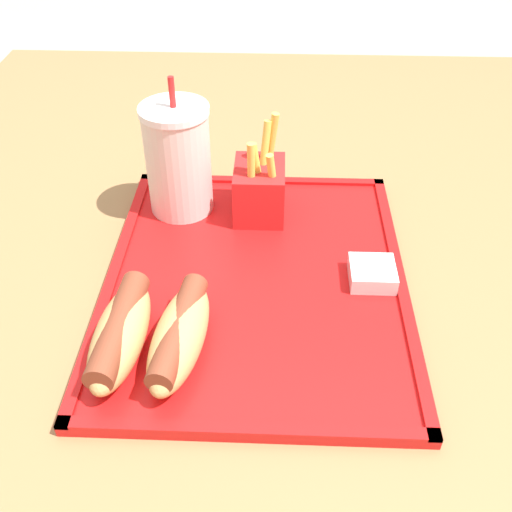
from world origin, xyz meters
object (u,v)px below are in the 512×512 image
Objects in this scene: hot_dog_far at (120,333)px; hot_dog_near at (179,335)px; fries_carton at (260,188)px; sauce_cup_mayo at (372,273)px; soda_cup at (178,159)px.

hot_dog_near is (0.00, -0.06, -0.00)m from hot_dog_far.
fries_carton is at bearing -27.45° from hot_dog_far.
soda_cup is at bearing 59.69° from sauce_cup_mayo.
hot_dog_far reaches higher than sauce_cup_mayo.
sauce_cup_mayo is (0.11, -0.25, -0.01)m from hot_dog_far.
fries_carton is at bearing -15.80° from hot_dog_near.
hot_dog_near is (-0.24, -0.03, -0.04)m from soda_cup.
fries_carton is 0.18m from sauce_cup_mayo.
soda_cup is 0.10m from fries_carton.
hot_dog_far is at bearing 152.55° from fries_carton.
hot_dog_near is at bearing -172.62° from soda_cup.
hot_dog_near is 1.15× the size of fries_carton.
fries_carton reaches higher than hot_dog_near.
hot_dog_far is at bearing 174.34° from soda_cup.
hot_dog_near is at bearing 164.20° from fries_carton.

